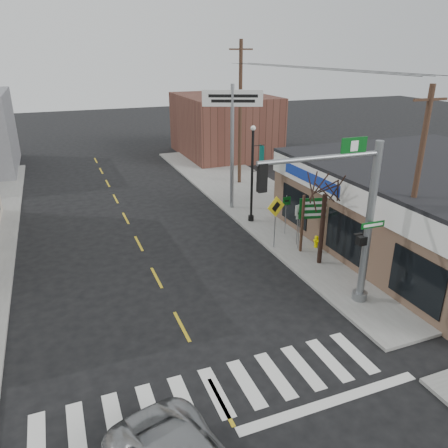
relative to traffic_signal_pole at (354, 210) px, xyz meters
name	(u,v)px	position (x,y,z in m)	size (l,w,h in m)	color
ground	(221,401)	(-6.41, -3.00, -4.07)	(140.00, 140.00, 0.00)	black
sidewalk_right	(280,214)	(2.59, 10.00, -4.01)	(6.00, 38.00, 0.13)	slate
center_line	(156,278)	(-6.41, 5.00, -4.07)	(0.12, 56.00, 0.01)	gold
crosswalk	(216,392)	(-6.41, -2.60, -4.07)	(11.00, 2.20, 0.01)	silver
thrift_store	(444,210)	(8.09, 3.00, -2.07)	(12.00, 14.00, 4.00)	brown
bldg_distant_right	(224,125)	(5.59, 27.00, -1.27)	(8.00, 10.00, 5.60)	#563127
traffic_signal_pole	(354,210)	(0.00, 0.00, 0.00)	(5.23, 0.39, 6.63)	gray
guide_sign	(315,214)	(1.59, 4.78, -2.04)	(1.69, 0.14, 2.95)	#452D20
fire_hydrant	(316,241)	(1.89, 4.92, -3.59)	(0.20, 0.20, 0.64)	#E6DA00
ped_crossing_sign	(276,213)	(-0.11, 5.69, -2.06)	(1.07, 0.08, 2.75)	gray
lamp_post	(253,167)	(0.45, 9.57, -0.71)	(0.72, 0.57, 5.57)	black
dance_center_sign	(232,118)	(0.22, 12.16, 1.69)	(3.57, 0.22, 7.58)	gray
bare_tree	(326,181)	(1.09, 3.39, 0.07)	(2.55, 2.55, 5.10)	black
shrub_front	(404,262)	(4.20, 1.26, -3.50)	(1.17, 1.17, 0.87)	#213619
shrub_back	(379,244)	(4.59, 3.43, -3.56)	(1.03, 1.03, 0.77)	black
utility_pole_near	(414,193)	(2.82, 0.04, 0.32)	(1.44, 0.22, 8.30)	#4B2D24
utility_pole_far	(240,113)	(2.95, 17.22, 1.23)	(1.76, 0.26, 10.09)	#402C1B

